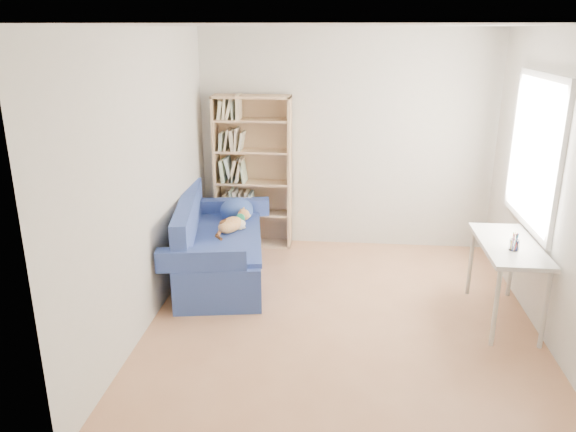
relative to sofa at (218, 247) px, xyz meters
The scene contains 6 objects.
ground 1.64m from the sofa, 32.68° to the right, with size 4.00×4.00×0.00m, color #AD744E.
room_shell 2.12m from the sofa, 29.86° to the right, with size 3.54×4.04×2.62m.
sofa is the anchor object (origin of this frame).
bookshelf 1.13m from the sofa, 76.15° to the left, with size 0.92×0.29×1.84m.
desk 2.93m from the sofa, 13.74° to the right, with size 0.50×1.09×0.75m.
pen_cup 2.98m from the sofa, 16.87° to the right, with size 0.08×0.08×0.16m.
Camera 1 is at (-0.04, -4.68, 2.58)m, focal length 35.00 mm.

